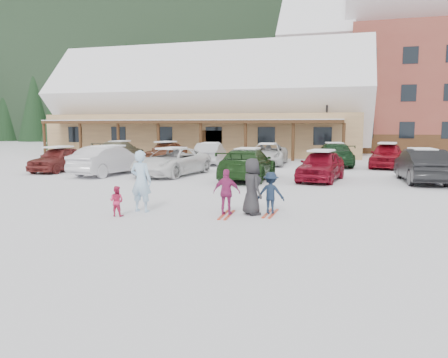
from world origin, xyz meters
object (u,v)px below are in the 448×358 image
(day_lodge, at_px, (207,111))
(child_magenta, at_px, (227,192))
(parked_car_9, at_px, (210,154))
(parked_car_10, at_px, (268,154))
(parked_car_2, at_px, (172,162))
(toddler_red, at_px, (117,201))
(parked_car_4, at_px, (321,166))
(parked_car_1, at_px, (109,160))
(parked_car_5, at_px, (421,166))
(bystander_dark, at_px, (252,187))
(child_navy, at_px, (271,193))
(adult_skier, at_px, (141,181))
(parked_car_3, at_px, (248,164))
(lamp_post, at_px, (327,113))
(parked_car_0, at_px, (59,159))
(parked_car_7, at_px, (120,151))
(parked_car_8, at_px, (166,152))
(parked_car_12, at_px, (387,155))
(parked_car_11, at_px, (334,154))

(day_lodge, bearing_deg, child_magenta, -70.88)
(parked_car_9, relative_size, parked_car_10, 0.86)
(parked_car_2, relative_size, parked_car_10, 1.01)
(toddler_red, relative_size, child_magenta, 0.65)
(parked_car_4, relative_size, parked_car_9, 0.96)
(day_lodge, distance_m, parked_car_1, 19.34)
(parked_car_1, height_order, parked_car_5, parked_car_5)
(bystander_dark, bearing_deg, child_navy, -102.24)
(adult_skier, relative_size, parked_car_3, 0.36)
(child_navy, bearing_deg, adult_skier, 11.55)
(parked_car_1, distance_m, parked_car_3, 7.52)
(lamp_post, height_order, adult_skier, lamp_post)
(toddler_red, bearing_deg, day_lodge, -77.52)
(day_lodge, xyz_separation_m, parked_car_0, (-3.01, -18.23, -3.24))
(day_lodge, height_order, bystander_dark, day_lodge)
(parked_car_3, distance_m, parked_car_7, 14.47)
(toddler_red, xyz_separation_m, parked_car_3, (1.75, 9.48, 0.31))
(parked_car_8, bearing_deg, toddler_red, -63.28)
(toddler_red, height_order, parked_car_5, parked_car_5)
(adult_skier, height_order, child_magenta, adult_skier)
(parked_car_2, bearing_deg, parked_car_4, 7.66)
(bystander_dark, distance_m, parked_car_8, 19.71)
(parked_car_0, relative_size, parked_car_4, 0.98)
(parked_car_5, xyz_separation_m, parked_car_10, (-8.44, 7.02, -0.06))
(toddler_red, distance_m, parked_car_0, 13.98)
(lamp_post, bearing_deg, bystander_dark, -92.36)
(parked_car_10, bearing_deg, child_navy, -82.57)
(parked_car_2, xyz_separation_m, parked_car_3, (4.24, -0.63, 0.03))
(parked_car_2, height_order, parked_car_7, parked_car_7)
(parked_car_1, bearing_deg, lamp_post, -114.52)
(parked_car_0, xyz_separation_m, parked_car_9, (6.99, 6.69, 0.02))
(adult_skier, bearing_deg, lamp_post, -96.13)
(child_magenta, distance_m, parked_car_9, 16.90)
(parked_car_3, bearing_deg, parked_car_0, -4.14)
(parked_car_3, xyz_separation_m, parked_car_12, (7.02, 8.20, 0.02))
(bystander_dark, xyz_separation_m, parked_car_3, (-1.98, 8.21, -0.08))
(child_magenta, relative_size, parked_car_5, 0.29)
(child_navy, bearing_deg, parked_car_5, -120.04)
(toddler_red, relative_size, parked_car_1, 0.19)
(parked_car_11, bearing_deg, parked_car_2, 34.99)
(adult_skier, xyz_separation_m, parked_car_12, (8.39, 16.88, -0.17))
(parked_car_2, bearing_deg, parked_car_12, 42.56)
(parked_car_3, height_order, parked_car_5, parked_car_5)
(child_navy, height_order, parked_car_2, parked_car_2)
(parked_car_10, bearing_deg, parked_car_9, -172.62)
(parked_car_1, bearing_deg, parked_car_9, -104.12)
(parked_car_4, xyz_separation_m, parked_car_10, (-3.94, 7.66, -0.01))
(parked_car_7, bearing_deg, child_magenta, 127.30)
(parked_car_3, xyz_separation_m, parked_car_10, (-0.48, 8.15, -0.04))
(lamp_post, relative_size, parked_car_10, 1.26)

